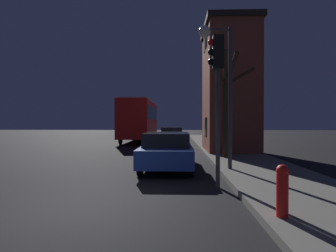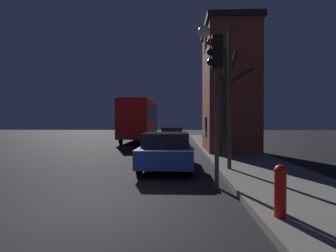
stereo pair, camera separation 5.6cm
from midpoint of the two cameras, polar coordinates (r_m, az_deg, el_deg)
name	(u,v)px [view 1 (the left image)]	position (r m, az deg, el deg)	size (l,w,h in m)	color
ground_plane	(83,209)	(5.94, -18.28, -16.87)	(120.00, 120.00, 0.00)	black
sidewalk	(329,209)	(6.31, 31.37, -15.09)	(3.10, 60.00, 0.16)	#605E59
brick_building	(229,87)	(16.26, 13.02, 8.20)	(3.04, 4.40, 7.47)	brown
streetlamp	(219,66)	(9.66, 10.78, 12.62)	(1.19, 0.43, 5.07)	#38383A
traffic_light	(217,79)	(7.41, 10.38, 10.13)	(0.43, 0.24, 4.18)	#38383A
bare_tree	(227,105)	(12.56, 12.55, 4.50)	(2.28, 1.64, 4.80)	#382819
bus	(140,118)	(24.96, -6.23, 1.78)	(2.52, 9.52, 3.83)	red
car_near_lane	(167,149)	(10.32, -0.36, -5.12)	(1.88, 4.73, 1.41)	navy
car_mid_lane	(172,136)	(20.63, 0.80, -2.17)	(1.78, 4.08, 1.45)	beige
fire_hydrant	(282,189)	(5.03, 23.33, -12.56)	(0.21, 0.21, 0.91)	red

